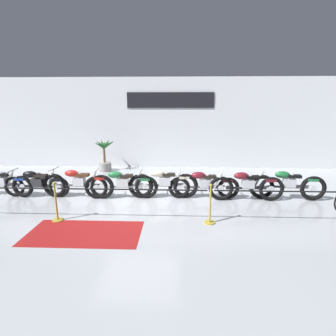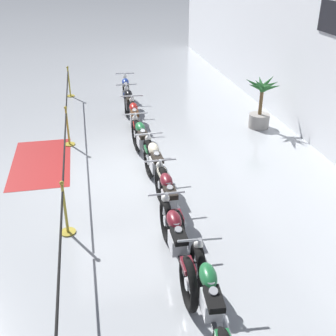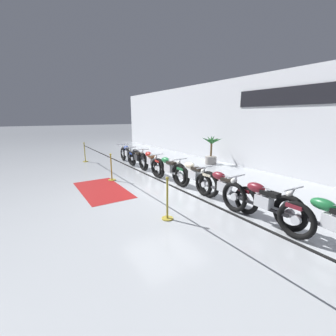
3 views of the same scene
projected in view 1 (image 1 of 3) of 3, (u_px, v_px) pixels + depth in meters
The scene contains 15 objects.
ground_plane at pixel (138, 205), 7.96m from camera, with size 120.00×120.00×0.00m, color #B2B7BC.
back_wall at pixel (153, 123), 12.44m from camera, with size 28.00×0.29×4.20m.
motorcycle_blue_0 at pixel (0, 183), 8.63m from camera, with size 2.32×0.62×0.94m.
motorcycle_black_1 at pixel (36, 183), 8.55m from camera, with size 2.19×0.62×0.92m.
motorcycle_red_2 at pixel (78, 184), 8.47m from camera, with size 2.39×0.62×0.98m.
motorcycle_green_3 at pixel (121, 184), 8.41m from camera, with size 2.37×0.62×0.95m.
motorcycle_cream_4 at pixel (163, 184), 8.45m from camera, with size 2.27×0.62×0.99m.
motorcycle_maroon_5 at pixel (204, 185), 8.42m from camera, with size 2.29×0.62×0.93m.
motorcycle_maroon_6 at pixel (246, 186), 8.22m from camera, with size 2.35×0.62×0.97m.
motorcycle_green_7 at pixel (287, 185), 8.31m from camera, with size 2.37×0.62×0.98m.
potted_palm_left_of_row at pixel (105, 156), 11.91m from camera, with size 0.90×0.96×1.59m.
stanchion_far_left at pixel (72, 193), 6.69m from camera, with size 12.49×0.28×1.05m.
stanchion_mid_left at pixel (57, 208), 6.80m from camera, with size 0.28×0.28×1.05m.
stanchion_mid_right at pixel (210, 210), 6.66m from camera, with size 0.28×0.28×1.05m.
floor_banner at pixel (84, 233), 6.21m from camera, with size 2.68×1.36×0.01m, color maroon.
Camera 1 is at (1.20, -7.43, 2.96)m, focal length 28.00 mm.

